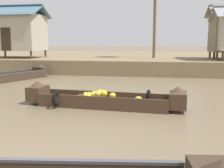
# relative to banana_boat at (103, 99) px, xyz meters

# --- Properties ---
(ground_plane) EXTENTS (300.00, 300.00, 0.00)m
(ground_plane) POSITION_rel_banana_boat_xyz_m (-0.51, 4.05, -0.29)
(ground_plane) COLOR #726047
(riverbank_strip) EXTENTS (160.00, 20.00, 1.04)m
(riverbank_strip) POSITION_rel_banana_boat_xyz_m (-0.51, 18.55, 0.23)
(riverbank_strip) COLOR #7F6B4C
(riverbank_strip) RESTS_ON ground
(banana_boat) EXTENTS (5.85, 1.53, 0.85)m
(banana_boat) POSITION_rel_banana_boat_xyz_m (0.00, 0.00, 0.00)
(banana_boat) COLOR #473323
(banana_boat) RESTS_ON ground
(cargo_boat_upstream) EXTENTS (2.68, 4.68, 0.84)m
(cargo_boat_upstream) POSITION_rel_banana_boat_xyz_m (-6.77, 5.94, 0.01)
(cargo_boat_upstream) COLOR #3D2D21
(cargo_boat_upstream) RESTS_ON ground
(stilt_house_left) EXTENTS (4.97, 3.59, 4.34)m
(stilt_house_left) POSITION_rel_banana_boat_xyz_m (-9.78, 11.48, 2.90)
(stilt_house_left) COLOR #4C3826
(stilt_house_left) RESTS_ON riverbank_strip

